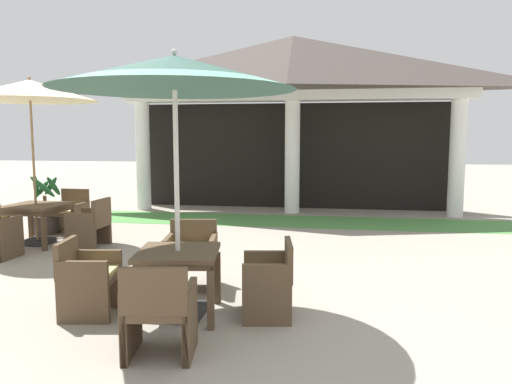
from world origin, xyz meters
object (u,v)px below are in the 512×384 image
object	(u,v)px
patio_umbrella_mid_left	(175,76)
potted_palm_left_edge	(46,217)
patio_table_near_foreground	(36,210)
patio_chair_mid_left_north	(191,255)
patio_table_mid_left	(178,260)
patio_chair_mid_left_west	(87,279)
patio_chair_near_foreground_east	(91,224)
patio_chair_mid_left_east	(270,280)
patio_chair_mid_left_south	(159,312)
patio_chair_near_foreground_north	(70,213)
patio_umbrella_near_foreground	(30,92)

from	to	relation	value
patio_umbrella_mid_left	potted_palm_left_edge	size ratio (longest dim) A/B	2.35
patio_table_near_foreground	patio_chair_mid_left_north	size ratio (longest dim) A/B	1.20
patio_table_mid_left	patio_chair_mid_left_west	xyz separation A→B (m)	(-0.97, -0.14, -0.21)
patio_chair_near_foreground_east	patio_table_near_foreground	bearing A→B (deg)	90.00
patio_chair_mid_left_east	patio_chair_mid_left_south	distance (m)	1.40
patio_chair_mid_left_south	potted_palm_left_edge	world-z (taller)	potted_palm_left_edge
patio_chair_mid_left_north	patio_chair_mid_left_east	bearing A→B (deg)	135.01
patio_table_mid_left	patio_chair_mid_left_north	bearing A→B (deg)	98.33
patio_chair_near_foreground_north	patio_chair_mid_left_south	xyz separation A→B (m)	(3.71, -5.01, 0.01)
patio_umbrella_mid_left	potted_palm_left_edge	distance (m)	6.03
patio_table_near_foreground	patio_chair_mid_left_east	xyz separation A→B (m)	(4.59, -2.83, -0.22)
patio_table_near_foreground	patio_chair_near_foreground_east	xyz separation A→B (m)	(1.05, -0.04, -0.22)
patio_table_mid_left	patio_umbrella_mid_left	distance (m)	1.94
patio_table_near_foreground	patio_chair_near_foreground_east	distance (m)	1.08
patio_umbrella_mid_left	patio_chair_mid_left_east	size ratio (longest dim) A/B	3.44
patio_chair_near_foreground_north	patio_chair_mid_left_north	world-z (taller)	patio_chair_near_foreground_north
patio_table_mid_left	patio_chair_mid_left_south	distance (m)	1.01
patio_chair_mid_left_south	patio_chair_mid_left_north	size ratio (longest dim) A/B	1.02
patio_chair_mid_left_west	patio_table_mid_left	bearing A→B (deg)	90.00
patio_chair_near_foreground_east	patio_chair_mid_left_north	xyz separation A→B (m)	(2.41, -1.96, 0.02)
patio_table_near_foreground	patio_chair_mid_left_south	distance (m)	5.45
patio_chair_mid_left_east	patio_chair_mid_left_north	xyz separation A→B (m)	(-1.12, 0.83, 0.02)
patio_chair_near_foreground_north	patio_chair_mid_left_east	distance (m)	5.98
patio_table_mid_left	patio_chair_mid_left_east	xyz separation A→B (m)	(0.98, 0.14, -0.22)
patio_table_mid_left	patio_chair_mid_left_south	size ratio (longest dim) A/B	1.11
patio_chair_mid_left_east	patio_chair_mid_left_west	bearing A→B (deg)	90.00
patio_chair_mid_left_north	potted_palm_left_edge	size ratio (longest dim) A/B	0.70
patio_umbrella_mid_left	patio_chair_mid_left_south	distance (m)	2.36
patio_table_near_foreground	patio_chair_mid_left_north	distance (m)	4.00
potted_palm_left_edge	patio_chair_mid_left_south	bearing A→B (deg)	-49.54
patio_table_near_foreground	patio_table_mid_left	world-z (taller)	patio_table_mid_left
patio_table_near_foreground	patio_table_mid_left	xyz separation A→B (m)	(3.61, -2.97, -0.00)
patio_table_near_foreground	patio_umbrella_mid_left	size ratio (longest dim) A/B	0.36
patio_chair_near_foreground_east	patio_chair_mid_left_north	world-z (taller)	patio_chair_near_foreground_east
patio_umbrella_near_foreground	patio_table_mid_left	distance (m)	5.12
patio_umbrella_near_foreground	patio_umbrella_mid_left	world-z (taller)	patio_umbrella_near_foreground
patio_table_near_foreground	patio_chair_mid_left_south	world-z (taller)	patio_chair_mid_left_south
patio_table_near_foreground	patio_umbrella_mid_left	bearing A→B (deg)	-39.49
patio_umbrella_mid_left	patio_chair_mid_left_north	bearing A→B (deg)	98.33
patio_table_near_foreground	patio_chair_mid_left_south	size ratio (longest dim) A/B	1.17
patio_umbrella_mid_left	patio_chair_near_foreground_east	bearing A→B (deg)	131.03
patio_umbrella_near_foreground	patio_chair_near_foreground_east	xyz separation A→B (m)	(1.05, -0.04, -2.31)
patio_table_near_foreground	patio_chair_mid_left_west	size ratio (longest dim) A/B	1.21
patio_chair_near_foreground_north	patio_chair_mid_left_south	size ratio (longest dim) A/B	1.00
patio_chair_mid_left_west	patio_chair_mid_left_east	bearing A→B (deg)	90.00
patio_umbrella_near_foreground	patio_chair_mid_left_east	distance (m)	5.86
patio_table_near_foreground	potted_palm_left_edge	bearing A→B (deg)	113.88
patio_umbrella_near_foreground	patio_umbrella_mid_left	size ratio (longest dim) A/B	1.05
patio_chair_near_foreground_east	patio_chair_mid_left_west	world-z (taller)	patio_chair_near_foreground_east
patio_umbrella_near_foreground	patio_chair_mid_left_north	bearing A→B (deg)	-29.94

